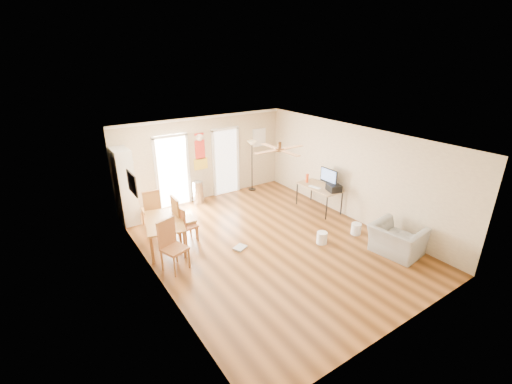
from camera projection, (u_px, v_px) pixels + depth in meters
floor at (270, 243)px, 8.52m from camera, size 7.00×7.00×0.00m
ceiling at (271, 139)px, 7.54m from camera, size 5.50×7.00×0.00m
wall_back at (204, 158)px, 10.73m from camera, size 5.50×0.04×2.60m
wall_front at (404, 266)px, 5.33m from camera, size 5.50×0.04×2.60m
wall_left at (154, 224)px, 6.61m from camera, size 0.04×7.00×2.60m
wall_right at (352, 173)px, 9.45m from camera, size 0.04×7.00×2.60m
crown_molding at (271, 141)px, 7.56m from camera, size 5.50×7.00×0.08m
kitchen_doorway at (173, 172)px, 10.27m from camera, size 0.90×0.10×2.10m
bathroom_doorway at (226, 162)px, 11.20m from camera, size 0.80×0.10×2.10m
wall_decal at (200, 151)px, 10.55m from camera, size 0.46×0.03×1.10m
ac_grille at (259, 137)px, 11.61m from camera, size 0.50×0.04×0.60m
framed_poster at (132, 183)px, 7.55m from camera, size 0.04×0.66×0.48m
ceiling_fan at (279, 149)px, 7.38m from camera, size 1.24×1.24×0.20m
bookshelf at (124, 185)px, 9.30m from camera, size 0.49×0.96×2.06m
dining_table at (166, 233)px, 8.25m from camera, size 1.16×1.55×0.69m
dining_chair_right_a at (184, 217)px, 8.55m from camera, size 0.48×0.48×1.13m
dining_chair_right_b at (188, 224)px, 8.44m from camera, size 0.44×0.44×0.94m
dining_chair_near at (174, 246)px, 7.29m from camera, size 0.59×0.59×1.12m
dining_chair_far at (151, 208)px, 9.16m from camera, size 0.46×0.46×1.08m
trash_can at (198, 192)px, 10.66m from camera, size 0.38×0.38×0.70m
torchiere_lamp at (252, 166)px, 11.51m from camera, size 0.39×0.39×1.70m
computer_desk at (319, 198)px, 10.23m from camera, size 0.67×1.34×0.72m
imac at (329, 179)px, 9.86m from camera, size 0.16×0.63×0.59m
keyboard at (315, 187)px, 10.02m from camera, size 0.20×0.39×0.01m
printer at (334, 188)px, 9.73m from camera, size 0.42×0.46×0.20m
orange_bottle at (307, 178)px, 10.37m from camera, size 0.11×0.11×0.26m
wastebasket_a at (322, 238)px, 8.46m from camera, size 0.32×0.32×0.30m
wastebasket_b at (356, 229)px, 8.89m from camera, size 0.26×0.26×0.29m
floor_cloth at (240, 248)px, 8.27m from camera, size 0.37×0.34×0.04m
armchair at (397, 240)px, 7.95m from camera, size 1.06×1.18×0.70m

